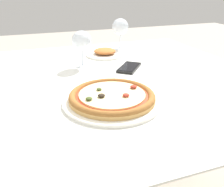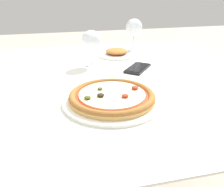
{
  "view_description": "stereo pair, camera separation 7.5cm",
  "coord_description": "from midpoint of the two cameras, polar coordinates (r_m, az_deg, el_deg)",
  "views": [
    {
      "loc": [
        -0.17,
        -0.86,
        1.06
      ],
      "look_at": [
        0.06,
        -0.21,
        0.75
      ],
      "focal_mm": 40.0,
      "sensor_mm": 36.0,
      "label": 1
    },
    {
      "loc": [
        -0.1,
        -0.88,
        1.06
      ],
      "look_at": [
        0.06,
        -0.21,
        0.75
      ],
      "focal_mm": 40.0,
      "sensor_mm": 36.0,
      "label": 2
    }
  ],
  "objects": [
    {
      "name": "side_plate",
      "position": [
        1.26,
        2.76,
        9.22
      ],
      "size": [
        0.18,
        0.18,
        0.04
      ],
      "color": "white",
      "rests_on": "dining_table"
    },
    {
      "name": "cell_phone",
      "position": [
        1.06,
        7.94,
        5.73
      ],
      "size": [
        0.15,
        0.16,
        0.01
      ],
      "color": "black",
      "rests_on": "dining_table"
    },
    {
      "name": "wine_glass_far_right",
      "position": [
        1.09,
        -2.71,
        11.93
      ],
      "size": [
        0.08,
        0.08,
        0.15
      ],
      "color": "silver",
      "rests_on": "dining_table"
    },
    {
      "name": "dining_table",
      "position": [
        0.97,
        -4.08,
        -1.02
      ],
      "size": [
        1.43,
        1.11,
        0.72
      ],
      "color": "brown",
      "rests_on": "ground_plane"
    },
    {
      "name": "wine_glass_far_left",
      "position": [
        1.37,
        6.69,
        14.67
      ],
      "size": [
        0.09,
        0.09,
        0.16
      ],
      "color": "silver",
      "rests_on": "dining_table"
    },
    {
      "name": "pizza_plate",
      "position": [
        0.76,
        2.84,
        -0.98
      ],
      "size": [
        0.3,
        0.3,
        0.04
      ],
      "color": "white",
      "rests_on": "dining_table"
    }
  ]
}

